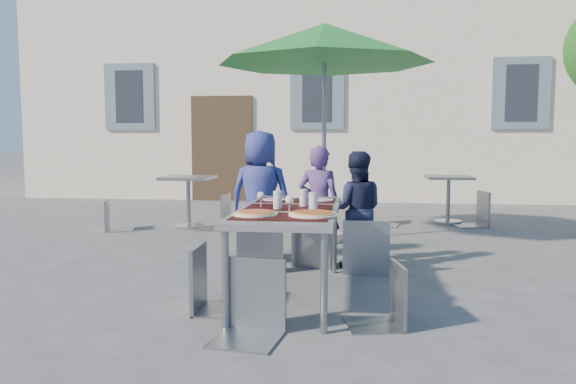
# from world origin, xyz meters

# --- Properties ---
(ground) EXTENTS (90.00, 90.00, 0.00)m
(ground) POSITION_xyz_m (0.00, 0.00, 0.00)
(ground) COLOR #4D4E50
(ground) RESTS_ON ground
(building) EXTENTS (13.60, 8.20, 11.10)m
(building) POSITION_xyz_m (-0.00, 11.50, 4.85)
(building) COLOR beige
(building) RESTS_ON ground
(dining_table) EXTENTS (0.80, 1.85, 0.76)m
(dining_table) POSITION_xyz_m (0.28, 0.47, 0.70)
(dining_table) COLOR #4F4F54
(dining_table) RESTS_ON ground
(pizza_near_left) EXTENTS (0.34, 0.34, 0.03)m
(pizza_near_left) POSITION_xyz_m (0.09, -0.04, 0.77)
(pizza_near_left) COLOR white
(pizza_near_left) RESTS_ON dining_table
(pizza_near_right) EXTENTS (0.37, 0.37, 0.03)m
(pizza_near_right) POSITION_xyz_m (0.52, -0.01, 0.77)
(pizza_near_right) COLOR white
(pizza_near_right) RESTS_ON dining_table
(glassware) EXTENTS (0.52, 0.49, 0.15)m
(glassware) POSITION_xyz_m (0.32, 0.37, 0.83)
(glassware) COLOR silver
(glassware) RESTS_ON dining_table
(place_settings) EXTENTS (0.70, 0.50, 0.01)m
(place_settings) POSITION_xyz_m (0.29, 1.09, 0.76)
(place_settings) COLOR white
(place_settings) RESTS_ON dining_table
(child_0) EXTENTS (0.74, 0.54, 1.41)m
(child_0) POSITION_xyz_m (-0.20, 1.83, 0.70)
(child_0) COLOR navy
(child_0) RESTS_ON ground
(child_1) EXTENTS (0.52, 0.42, 1.25)m
(child_1) POSITION_xyz_m (0.45, 1.64, 0.62)
(child_1) COLOR #523873
(child_1) RESTS_ON ground
(child_2) EXTENTS (0.58, 0.34, 1.19)m
(child_2) POSITION_xyz_m (0.83, 1.61, 0.60)
(child_2) COLOR #1B203D
(child_2) RESTS_ON ground
(chair_0) EXTENTS (0.55, 0.55, 1.04)m
(chair_0) POSITION_xyz_m (-0.12, 1.32, 0.61)
(chair_0) COLOR gray
(chair_0) RESTS_ON ground
(chair_1) EXTENTS (0.50, 0.51, 0.96)m
(chair_1) POSITION_xyz_m (0.40, 1.60, 0.56)
(chair_1) COLOR gray
(chair_1) RESTS_ON ground
(chair_2) EXTENTS (0.45, 0.46, 1.02)m
(chair_2) POSITION_xyz_m (0.93, 1.37, 0.60)
(chair_2) COLOR gray
(chair_2) RESTS_ON ground
(chair_3) EXTENTS (0.44, 0.43, 0.96)m
(chair_3) POSITION_xyz_m (-0.27, 0.01, 0.56)
(chair_3) COLOR gray
(chair_3) RESTS_ON ground
(chair_4) EXTENTS (0.44, 0.44, 0.84)m
(chair_4) POSITION_xyz_m (1.04, -0.18, 0.49)
(chair_4) COLOR gray
(chair_4) RESTS_ON ground
(chair_5) EXTENTS (0.49, 0.49, 0.97)m
(chair_5) POSITION_xyz_m (0.14, -0.49, 0.57)
(chair_5) COLOR gray
(chair_5) RESTS_ON ground
(patio_umbrella) EXTENTS (2.72, 2.72, 2.75)m
(patio_umbrella) POSITION_xyz_m (0.41, 3.02, 2.48)
(patio_umbrella) COLOR #ABAEB3
(patio_umbrella) RESTS_ON ground
(cafe_table_0) EXTENTS (0.71, 0.71, 0.76)m
(cafe_table_0) POSITION_xyz_m (-1.63, 3.86, 0.53)
(cafe_table_0) COLOR #ABAEB3
(cafe_table_0) RESTS_ON ground
(bg_chair_l_0) EXTENTS (0.48, 0.47, 0.85)m
(bg_chair_l_0) POSITION_xyz_m (-2.63, 3.49, 0.49)
(bg_chair_l_0) COLOR gray
(bg_chair_l_0) RESTS_ON ground
(bg_chair_r_0) EXTENTS (0.46, 0.45, 0.98)m
(bg_chair_r_0) POSITION_xyz_m (-1.15, 3.76, 0.57)
(bg_chair_r_0) COLOR gray
(bg_chair_r_0) RESTS_ON ground
(cafe_table_1) EXTENTS (0.69, 0.69, 0.74)m
(cafe_table_1) POSITION_xyz_m (2.25, 4.82, 0.50)
(cafe_table_1) COLOR #ABAEB3
(cafe_table_1) RESTS_ON ground
(bg_chair_l_1) EXTENTS (0.49, 0.49, 0.95)m
(bg_chair_l_1) POSITION_xyz_m (1.15, 4.45, 0.56)
(bg_chair_l_1) COLOR gray
(bg_chair_l_1) RESTS_ON ground
(bg_chair_r_1) EXTENTS (0.53, 0.52, 1.00)m
(bg_chair_r_1) POSITION_xyz_m (2.62, 4.55, 0.59)
(bg_chair_r_1) COLOR gray
(bg_chair_r_1) RESTS_ON ground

